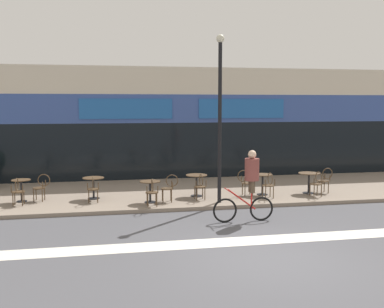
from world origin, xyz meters
The scene contains 22 objects.
ground_plane centered at (0.00, 0.00, 0.00)m, with size 120.00×120.00×0.00m, color #4C4C51.
sidewalk_slab centered at (0.00, 7.25, 0.06)m, with size 40.00×5.50×0.12m, color gray.
storefront_facade centered at (0.00, 11.96, 2.43)m, with size 40.00×4.06×4.88m.
bike_lane_stripe centered at (0.00, 1.23, 0.00)m, with size 36.00×0.70×0.01m, color silver.
bistro_table_0 centered at (-6.12, 6.34, 0.63)m, with size 0.61×0.61×0.73m.
bistro_table_1 centered at (-3.81, 6.37, 0.64)m, with size 0.72×0.72×0.73m.
bistro_table_2 centered at (-1.98, 5.44, 0.62)m, with size 0.67×0.67×0.70m.
bistro_table_3 centered at (-0.30, 6.11, 0.66)m, with size 0.74×0.74×0.76m.
bistro_table_4 centered at (2.04, 5.92, 0.64)m, with size 0.68×0.68×0.73m.
bistro_table_5 centered at (3.76, 5.86, 0.65)m, with size 0.75×0.75×0.74m.
cafe_chair_0_near centered at (-6.12, 5.72, 0.64)m, with size 0.40×0.58×0.90m.
cafe_chair_0_side centered at (-5.49, 6.33, 0.64)m, with size 0.60×0.45×0.90m.
cafe_chair_1_near centered at (-3.80, 5.74, 0.64)m, with size 0.41×0.58×0.90m.
cafe_chair_2_near centered at (-1.98, 4.81, 0.64)m, with size 0.40×0.57×0.90m.
cafe_chair_2_side centered at (-1.35, 5.43, 0.64)m, with size 0.58×0.42×0.90m.
cafe_chair_3_near centered at (-0.30, 5.48, 0.64)m, with size 0.42×0.59×0.90m.
cafe_chair_4_near centered at (2.04, 5.29, 0.64)m, with size 0.41×0.58×0.90m.
cafe_chair_4_side centered at (1.41, 5.92, 0.64)m, with size 0.58×0.41×0.90m.
cafe_chair_5_near centered at (3.77, 5.23, 0.64)m, with size 0.42×0.59×0.90m.
cafe_chair_5_side centered at (4.39, 5.86, 0.64)m, with size 0.59×0.42×0.90m.
lamp_post centered at (0.24, 5.03, 3.21)m, with size 0.26×0.26×5.37m.
cyclist_0 centered at (0.58, 2.98, 1.13)m, with size 1.77×0.48×2.03m.
Camera 1 is at (-3.36, -8.94, 3.31)m, focal length 42.00 mm.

